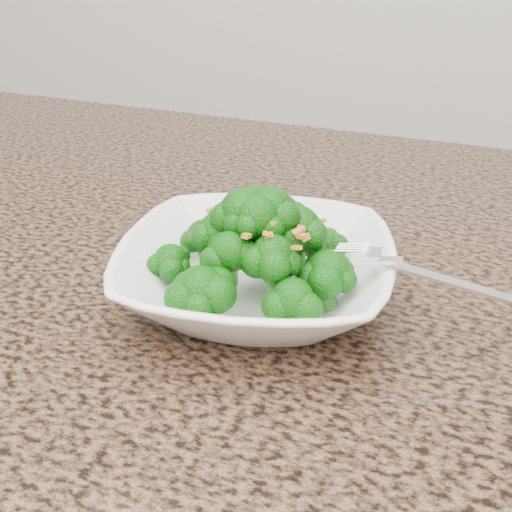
% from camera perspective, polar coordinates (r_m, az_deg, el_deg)
% --- Properties ---
extents(granite_counter, '(1.64, 1.04, 0.03)m').
position_cam_1_polar(granite_counter, '(0.73, -9.26, -0.24)').
color(granite_counter, brown).
rests_on(granite_counter, cabinet).
extents(bowl, '(0.30, 0.30, 0.06)m').
position_cam_1_polar(bowl, '(0.59, 0.00, -1.63)').
color(bowl, white).
rests_on(bowl, granite_counter).
extents(broccoli_pile, '(0.22, 0.22, 0.07)m').
position_cam_1_polar(broccoli_pile, '(0.56, 0.00, 4.38)').
color(broccoli_pile, '#0F5B0A').
rests_on(broccoli_pile, bowl).
extents(garlic_topping, '(0.13, 0.13, 0.01)m').
position_cam_1_polar(garlic_topping, '(0.55, 0.00, 8.19)').
color(garlic_topping, '#CA8631').
rests_on(garlic_topping, broccoli_pile).
extents(fork, '(0.17, 0.05, 0.01)m').
position_cam_1_polar(fork, '(0.55, 12.25, -0.47)').
color(fork, silver).
rests_on(fork, bowl).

